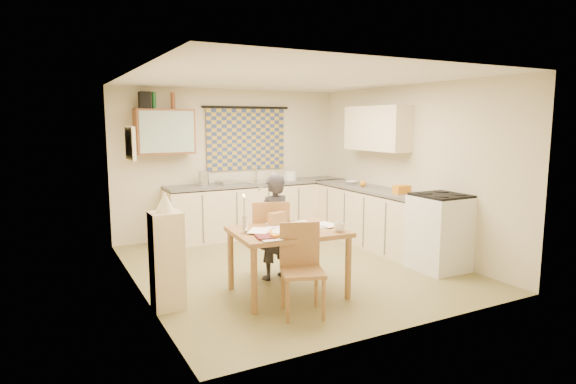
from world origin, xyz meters
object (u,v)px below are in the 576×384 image
person (274,227)px  shelf_stand (167,261)px  stove (440,232)px  dining_table (288,261)px  chair_far (269,254)px  counter_back (261,209)px  counter_right (379,219)px

person → shelf_stand: bearing=2.0°
stove → dining_table: stove is taller
shelf_stand → chair_far: bearing=16.1°
dining_table → shelf_stand: bearing=175.5°
counter_back → shelf_stand: 3.49m
person → counter_back: bearing=-123.0°
counter_right → stove: bearing=-90.0°
counter_right → person: person is taller
stove → chair_far: 2.29m
dining_table → counter_right: bearing=31.5°
stove → person: size_ratio=0.77×
chair_far → person: (0.04, -0.05, 0.35)m
dining_table → shelf_stand: (-1.32, 0.20, 0.14)m
counter_right → stove: size_ratio=2.91×
dining_table → counter_back: bearing=75.3°
counter_right → stove: (0.00, -1.27, 0.05)m
counter_right → counter_back: bearing=126.5°
counter_right → shelf_stand: 3.66m
counter_right → dining_table: 2.50m
counter_back → dining_table: bearing=-109.0°
counter_back → counter_right: size_ratio=1.12×
dining_table → person: (0.10, 0.56, 0.28)m
chair_far → shelf_stand: (-1.38, -0.40, 0.21)m
stove → person: person is taller
counter_back → stove: (1.25, -2.95, 0.05)m
counter_right → shelf_stand: shelf_stand is taller
counter_back → person: size_ratio=2.51×
stove → chair_far: bearing=161.4°
counter_back → counter_right: 2.09m
counter_back → shelf_stand: size_ratio=3.20×
stove → person: (-2.12, 0.68, 0.15)m
counter_right → stove: 1.27m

